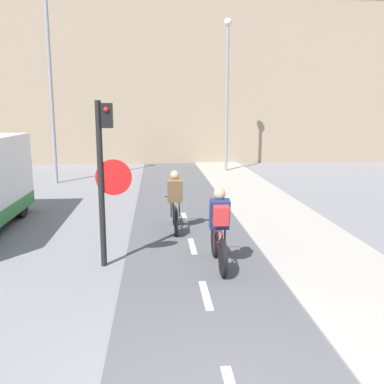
{
  "coord_description": "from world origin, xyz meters",
  "views": [
    {
      "loc": [
        -0.76,
        -3.36,
        2.93
      ],
      "look_at": [
        0.0,
        5.6,
        1.2
      ],
      "focal_mm": 40.0,
      "sensor_mm": 36.0,
      "label": 1
    }
  ],
  "objects_px": {
    "traffic_light_pole": "(105,166)",
    "cyclist_near": "(219,230)",
    "cyclist_far": "(175,204)",
    "street_lamp_sidewalk": "(227,80)",
    "street_lamp_far": "(50,66)"
  },
  "relations": [
    {
      "from": "traffic_light_pole",
      "to": "cyclist_far",
      "type": "bearing_deg",
      "value": 59.27
    },
    {
      "from": "cyclist_near",
      "to": "cyclist_far",
      "type": "relative_size",
      "value": 1.05
    },
    {
      "from": "street_lamp_far",
      "to": "cyclist_near",
      "type": "bearing_deg",
      "value": -62.44
    },
    {
      "from": "street_lamp_sidewalk",
      "to": "cyclist_far",
      "type": "height_order",
      "value": "street_lamp_sidewalk"
    },
    {
      "from": "traffic_light_pole",
      "to": "cyclist_near",
      "type": "height_order",
      "value": "traffic_light_pole"
    },
    {
      "from": "street_lamp_sidewalk",
      "to": "cyclist_far",
      "type": "bearing_deg",
      "value": -106.15
    },
    {
      "from": "street_lamp_sidewalk",
      "to": "street_lamp_far",
      "type": "bearing_deg",
      "value": -160.29
    },
    {
      "from": "cyclist_far",
      "to": "cyclist_near",
      "type": "bearing_deg",
      "value": -74.68
    },
    {
      "from": "street_lamp_far",
      "to": "street_lamp_sidewalk",
      "type": "xyz_separation_m",
      "value": [
        7.42,
        2.66,
        -0.32
      ]
    },
    {
      "from": "cyclist_near",
      "to": "street_lamp_sidewalk",
      "type": "bearing_deg",
      "value": 80.1
    },
    {
      "from": "street_lamp_far",
      "to": "street_lamp_sidewalk",
      "type": "distance_m",
      "value": 7.89
    },
    {
      "from": "cyclist_near",
      "to": "cyclist_far",
      "type": "height_order",
      "value": "cyclist_near"
    },
    {
      "from": "traffic_light_pole",
      "to": "street_lamp_sidewalk",
      "type": "bearing_deg",
      "value": 70.87
    },
    {
      "from": "traffic_light_pole",
      "to": "street_lamp_sidewalk",
      "type": "height_order",
      "value": "street_lamp_sidewalk"
    },
    {
      "from": "street_lamp_far",
      "to": "street_lamp_sidewalk",
      "type": "relative_size",
      "value": 1.09
    }
  ]
}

